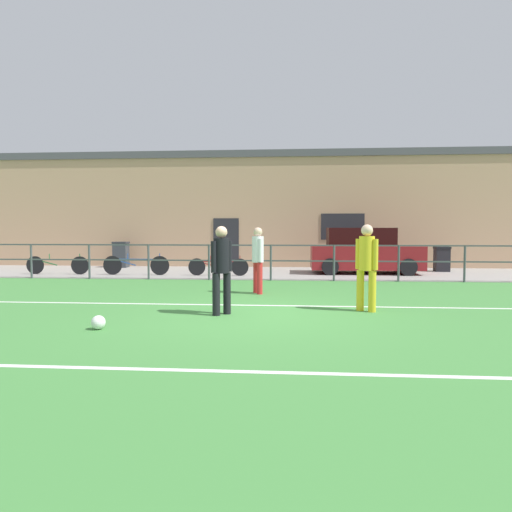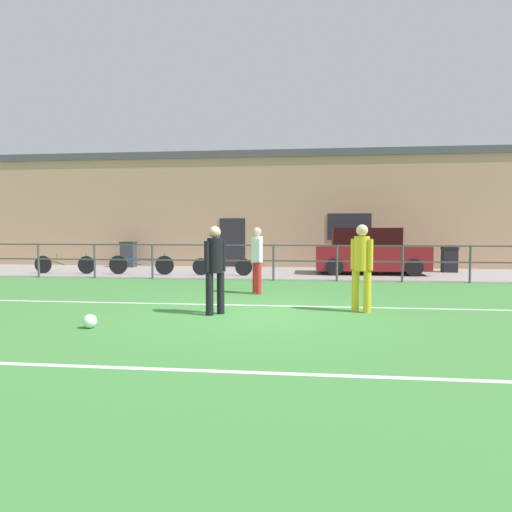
{
  "view_description": "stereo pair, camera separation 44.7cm",
  "coord_description": "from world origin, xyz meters",
  "views": [
    {
      "loc": [
        0.73,
        -8.79,
        1.66
      ],
      "look_at": [
        -0.28,
        3.6,
        0.92
      ],
      "focal_mm": 32.63,
      "sensor_mm": 36.0,
      "label": 1
    },
    {
      "loc": [
        1.17,
        -8.75,
        1.66
      ],
      "look_at": [
        -0.28,
        3.6,
        0.92
      ],
      "focal_mm": 32.63,
      "sensor_mm": 36.0,
      "label": 2
    }
  ],
  "objects": [
    {
      "name": "soccer_ball_match",
      "position": [
        -2.48,
        -1.46,
        0.12
      ],
      "size": [
        0.23,
        0.23,
        0.23
      ],
      "primitive_type": "sphere",
      "color": "white",
      "rests_on": "ground"
    },
    {
      "name": "trash_bin_1",
      "position": [
        -6.55,
        10.27,
        0.57
      ],
      "size": [
        0.6,
        0.51,
        1.09
      ],
      "color": "#33383D",
      "rests_on": "pavement_strip"
    },
    {
      "name": "bicycle_parked_1",
      "position": [
        -1.9,
        7.2,
        0.34
      ],
      "size": [
        2.12,
        0.04,
        0.71
      ],
      "color": "black",
      "rests_on": "pavement_strip"
    },
    {
      "name": "bicycle_parked_0",
      "position": [
        -7.74,
        7.2,
        0.36
      ],
      "size": [
        2.32,
        0.04,
        0.74
      ],
      "color": "black",
      "rests_on": "pavement_strip"
    },
    {
      "name": "field_line_hash",
      "position": [
        0.0,
        -3.53,
        0.0
      ],
      "size": [
        36.0,
        0.11,
        0.0
      ],
      "primitive_type": "cube",
      "color": "white",
      "rests_on": "ground"
    },
    {
      "name": "pavement_strip",
      "position": [
        0.0,
        8.5,
        0.01
      ],
      "size": [
        48.0,
        5.0,
        0.02
      ],
      "primitive_type": "cube",
      "color": "gray",
      "rests_on": "ground"
    },
    {
      "name": "parked_car_red",
      "position": [
        3.3,
        8.49,
        0.8
      ],
      "size": [
        3.96,
        1.81,
        1.67
      ],
      "color": "maroon",
      "rests_on": "pavement_strip"
    },
    {
      "name": "clubhouse_facade",
      "position": [
        0.0,
        12.2,
        2.5
      ],
      "size": [
        28.0,
        2.56,
        4.98
      ],
      "color": "tan",
      "rests_on": "ground"
    },
    {
      "name": "ground",
      "position": [
        0.0,
        0.0,
        -0.02
      ],
      "size": [
        60.0,
        44.0,
        0.04
      ],
      "primitive_type": "cube",
      "color": "#42843D"
    },
    {
      "name": "player_winger",
      "position": [
        -0.18,
        2.98,
        0.96
      ],
      "size": [
        0.3,
        0.43,
        1.69
      ],
      "rotation": [
        0.0,
        0.0,
        5.16
      ],
      "color": "red",
      "rests_on": "ground"
    },
    {
      "name": "player_goalkeeper",
      "position": [
        -0.65,
        0.0,
        0.97
      ],
      "size": [
        0.37,
        0.36,
        1.7
      ],
      "rotation": [
        0.0,
        0.0,
        3.91
      ],
      "color": "black",
      "rests_on": "ground"
    },
    {
      "name": "field_line_touchline",
      "position": [
        0.0,
        1.14,
        0.0
      ],
      "size": [
        36.0,
        0.11,
        0.0
      ],
      "primitive_type": "cube",
      "color": "white",
      "rests_on": "ground"
    },
    {
      "name": "perimeter_fence",
      "position": [
        0.0,
        6.0,
        0.75
      ],
      "size": [
        36.07,
        0.07,
        1.15
      ],
      "color": "#474C51",
      "rests_on": "ground"
    },
    {
      "name": "bicycle_parked_2",
      "position": [
        -4.84,
        7.2,
        0.37
      ],
      "size": [
        2.39,
        0.04,
        0.77
      ],
      "color": "black",
      "rests_on": "pavement_strip"
    },
    {
      "name": "trash_bin_0",
      "position": [
        6.37,
        9.44,
        0.5
      ],
      "size": [
        0.55,
        0.47,
        0.95
      ],
      "color": "black",
      "rests_on": "pavement_strip"
    },
    {
      "name": "player_striker",
      "position": [
        2.18,
        0.61,
        0.99
      ],
      "size": [
        0.41,
        0.32,
        1.74
      ],
      "rotation": [
        0.0,
        0.0,
        5.68
      ],
      "color": "gold",
      "rests_on": "ground"
    }
  ]
}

